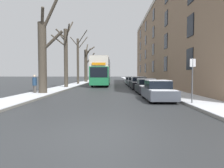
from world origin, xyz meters
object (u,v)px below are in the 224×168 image
(parked_car_1, at_px, (146,87))
(parked_car_3, at_px, (134,82))
(bare_tree_left_3, at_px, (86,64))
(double_decker_bus, at_px, (101,70))
(pedestrian_left_sidewalk, at_px, (35,84))
(street_sign_post, at_px, (192,79))
(bare_tree_left_2, at_px, (78,59))
(parked_car_0, at_px, (158,91))
(bare_tree_left_0, at_px, (43,54))
(bare_tree_left_1, at_px, (66,55))
(parked_car_4, at_px, (130,81))
(parked_car_2, at_px, (139,83))

(parked_car_1, height_order, parked_car_3, parked_car_3)
(bare_tree_left_3, xyz_separation_m, double_decker_bus, (4.10, -12.58, -1.71))
(pedestrian_left_sidewalk, relative_size, street_sign_post, 0.65)
(bare_tree_left_2, bearing_deg, parked_car_0, -66.37)
(parked_car_3, bearing_deg, parked_car_1, -90.00)
(bare_tree_left_3, relative_size, pedestrian_left_sidewalk, 5.00)
(parked_car_3, relative_size, pedestrian_left_sidewalk, 2.38)
(bare_tree_left_0, bearing_deg, bare_tree_left_1, 90.55)
(parked_car_0, bearing_deg, bare_tree_left_0, 157.71)
(bare_tree_left_1, xyz_separation_m, pedestrian_left_sidewalk, (-0.72, -8.25, -3.33))
(bare_tree_left_0, relative_size, street_sign_post, 3.18)
(bare_tree_left_0, height_order, parked_car_4, bare_tree_left_0)
(double_decker_bus, distance_m, street_sign_post, 21.10)
(parked_car_0, relative_size, parked_car_1, 0.99)
(bare_tree_left_2, relative_size, parked_car_1, 2.23)
(parked_car_3, bearing_deg, bare_tree_left_0, -125.62)
(bare_tree_left_1, height_order, double_decker_bus, bare_tree_left_1)
(pedestrian_left_sidewalk, height_order, street_sign_post, street_sign_post)
(bare_tree_left_1, relative_size, parked_car_1, 2.22)
(parked_car_1, height_order, parked_car_4, parked_car_1)
(parked_car_2, xyz_separation_m, parked_car_4, (-0.00, 11.68, -0.07))
(parked_car_2, bearing_deg, parked_car_0, -90.00)
(parked_car_3, relative_size, street_sign_post, 1.55)
(bare_tree_left_1, bearing_deg, parked_car_1, -38.18)
(bare_tree_left_2, bearing_deg, bare_tree_left_1, -90.18)
(parked_car_4, bearing_deg, parked_car_2, -90.00)
(double_decker_bus, bearing_deg, street_sign_post, -72.60)
(bare_tree_left_1, bearing_deg, bare_tree_left_2, 89.82)
(parked_car_1, bearing_deg, bare_tree_left_0, -172.95)
(bare_tree_left_1, distance_m, street_sign_post, 17.93)
(double_decker_bus, relative_size, pedestrian_left_sidewalk, 6.57)
(parked_car_0, bearing_deg, double_decker_bus, 105.44)
(parked_car_4, relative_size, street_sign_post, 1.69)
(bare_tree_left_0, bearing_deg, parked_car_4, 64.04)
(bare_tree_left_0, xyz_separation_m, parked_car_4, (9.02, 18.53, -2.87))
(bare_tree_left_1, distance_m, parked_car_2, 9.89)
(bare_tree_left_3, height_order, parked_car_0, bare_tree_left_3)
(parked_car_0, bearing_deg, parked_car_2, 90.00)
(double_decker_bus, distance_m, parked_car_1, 14.00)
(double_decker_bus, height_order, parked_car_2, double_decker_bus)
(parked_car_1, relative_size, pedestrian_left_sidewalk, 2.34)
(bare_tree_left_0, bearing_deg, parked_car_1, 7.05)
(bare_tree_left_0, relative_size, bare_tree_left_2, 0.94)
(bare_tree_left_2, bearing_deg, street_sign_post, -65.59)
(bare_tree_left_2, bearing_deg, parked_car_3, -26.13)
(bare_tree_left_1, relative_size, pedestrian_left_sidewalk, 5.20)
(street_sign_post, bearing_deg, bare_tree_left_2, 114.41)
(double_decker_bus, xyz_separation_m, parked_car_2, (4.92, -7.26, -1.71))
(bare_tree_left_0, distance_m, parked_car_2, 11.67)
(bare_tree_left_3, height_order, street_sign_post, bare_tree_left_3)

